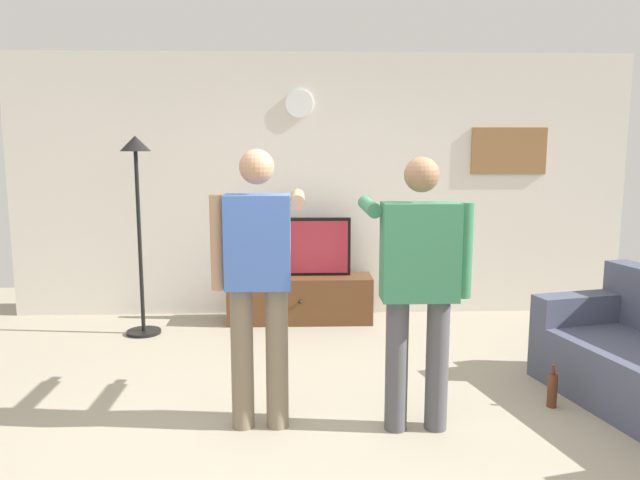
# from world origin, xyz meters

# --- Properties ---
(ground_plane) EXTENTS (8.40, 8.40, 0.00)m
(ground_plane) POSITION_xyz_m (0.00, 0.00, 0.00)
(ground_plane) COLOR #9E937F
(back_wall) EXTENTS (6.40, 0.10, 2.70)m
(back_wall) POSITION_xyz_m (0.00, 2.95, 1.35)
(back_wall) COLOR silver
(back_wall) RESTS_ON ground_plane
(tv_stand) EXTENTS (1.44, 0.45, 0.47)m
(tv_stand) POSITION_xyz_m (-0.22, 2.60, 0.23)
(tv_stand) COLOR brown
(tv_stand) RESTS_ON ground_plane
(television) EXTENTS (1.02, 0.07, 0.59)m
(television) POSITION_xyz_m (-0.22, 2.65, 0.76)
(television) COLOR black
(television) RESTS_ON tv_stand
(wall_clock) EXTENTS (0.28, 0.03, 0.28)m
(wall_clock) POSITION_xyz_m (-0.22, 2.89, 2.19)
(wall_clock) COLOR white
(framed_picture) EXTENTS (0.78, 0.04, 0.48)m
(framed_picture) POSITION_xyz_m (1.95, 2.90, 1.71)
(framed_picture) COLOR olive
(floor_lamp) EXTENTS (0.32, 0.32, 1.86)m
(floor_lamp) POSITION_xyz_m (-1.71, 2.24, 1.33)
(floor_lamp) COLOR black
(floor_lamp) RESTS_ON ground_plane
(person_standing_nearer_lamp) EXTENTS (0.57, 0.78, 1.74)m
(person_standing_nearer_lamp) POSITION_xyz_m (-0.47, 0.28, 0.99)
(person_standing_nearer_lamp) COLOR #7A6B56
(person_standing_nearer_lamp) RESTS_ON ground_plane
(person_standing_nearer_couch) EXTENTS (0.64, 0.78, 1.70)m
(person_standing_nearer_couch) POSITION_xyz_m (0.50, 0.21, 0.97)
(person_standing_nearer_couch) COLOR #4C4C51
(person_standing_nearer_couch) RESTS_ON ground_plane
(beverage_bottle) EXTENTS (0.07, 0.07, 0.30)m
(beverage_bottle) POSITION_xyz_m (1.49, 0.49, 0.12)
(beverage_bottle) COLOR #592D19
(beverage_bottle) RESTS_ON ground_plane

